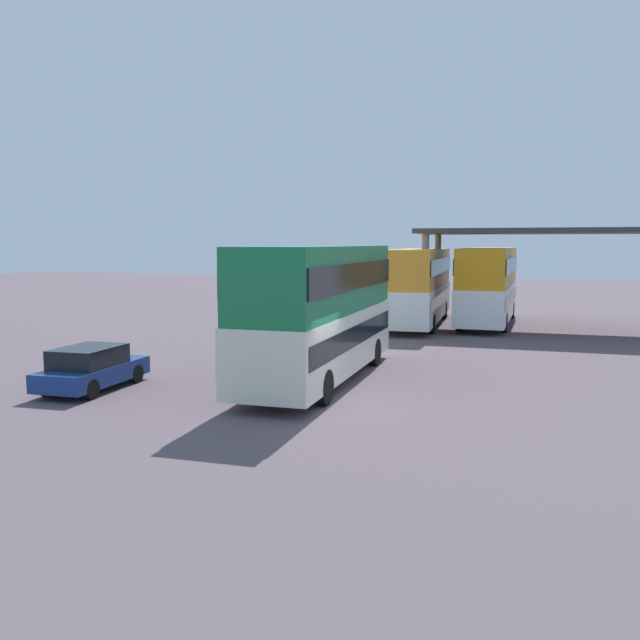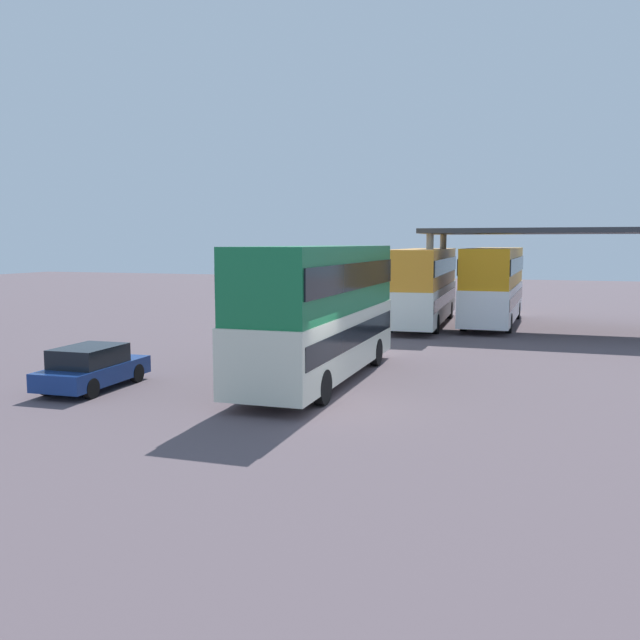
% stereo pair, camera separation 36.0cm
% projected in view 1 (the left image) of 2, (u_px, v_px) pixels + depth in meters
% --- Properties ---
extents(ground_plane, '(140.00, 140.00, 0.00)m').
position_uv_depth(ground_plane, '(333.00, 406.00, 18.73)').
color(ground_plane, '#594B52').
extents(double_decker_main, '(2.68, 10.42, 4.40)m').
position_uv_depth(double_decker_main, '(320.00, 308.00, 22.04)').
color(double_decker_main, silver).
rests_on(double_decker_main, ground_plane).
extents(parked_hatchback, '(1.84, 4.00, 1.35)m').
position_uv_depth(parked_hatchback, '(92.00, 368.00, 20.80)').
color(parked_hatchback, navy).
rests_on(parked_hatchback, ground_plane).
extents(double_decker_near_canopy, '(3.11, 11.66, 4.17)m').
position_uv_depth(double_decker_near_canopy, '(418.00, 283.00, 37.28)').
color(double_decker_near_canopy, white).
rests_on(double_decker_near_canopy, ground_plane).
extents(double_decker_mid_row, '(2.64, 10.80, 4.22)m').
position_uv_depth(double_decker_mid_row, '(488.00, 283.00, 37.44)').
color(double_decker_mid_row, white).
rests_on(double_decker_mid_row, ground_plane).
extents(depot_canopy, '(17.63, 5.88, 5.22)m').
position_uv_depth(depot_canopy, '(597.00, 236.00, 33.84)').
color(depot_canopy, '#33353A').
rests_on(depot_canopy, ground_plane).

